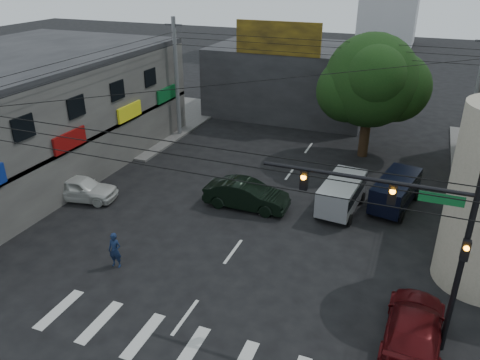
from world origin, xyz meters
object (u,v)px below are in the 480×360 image
Objects in this scene: utility_pole_far_left at (177,79)px; maroon_sedan at (414,327)px; utility_pole_far_right at (474,107)px; traffic_officer at (115,250)px; street_tree at (371,81)px; dark_sedan at (246,195)px; white_compact at (80,188)px; traffic_gantry at (413,226)px; silver_minivan at (341,196)px; navy_van at (395,193)px.

maroon_sedan is (18.96, -17.09, -3.87)m from utility_pole_far_left.
utility_pole_far_right reaches higher than traffic_officer.
dark_sedan is at bearing -115.60° from street_tree.
street_tree reaches higher than white_compact.
maroon_sedan is at bearing -7.87° from traffic_gantry.
utility_pole_far_left reaches higher than traffic_officer.
utility_pole_far_left is at bearing -11.05° from white_compact.
maroon_sedan is (18.96, -4.88, -0.01)m from white_compact.
street_tree is 1.98× the size of silver_minivan.
maroon_sedan is 1.16× the size of silver_minivan.
navy_van is at bearing -56.64° from silver_minivan.
navy_van reaches higher than dark_sedan.
traffic_gantry is 19.38m from white_compact.
dark_sedan is 8.39m from traffic_officer.
maroon_sedan is at bearing -42.04° from utility_pole_far_left.
utility_pole_far_left reaches higher than street_tree.
dark_sedan is 8.48m from navy_van.
traffic_officer is (5.92, -4.88, 0.13)m from white_compact.
navy_van is at bearing -20.08° from utility_pole_far_left.
utility_pole_far_right reaches higher than white_compact.
white_compact is (-21.00, -12.21, -3.86)m from utility_pole_far_right.
traffic_officer is (-12.41, -0.09, -3.97)m from traffic_gantry.
street_tree is at bearing 32.61° from navy_van.
navy_van is 2.76× the size of traffic_officer.
street_tree is 19.23m from maroon_sedan.
traffic_officer reaches higher than dark_sedan.
navy_van is at bearing 95.27° from traffic_gantry.
silver_minivan is at bearing 129.56° from navy_van.
traffic_officer reaches higher than maroon_sedan.
traffic_gantry is at bearing -3.96° from traffic_officer.
street_tree is 18.42m from traffic_gantry.
navy_van is 15.69m from traffic_officer.
white_compact is at bearing 165.35° from traffic_gantry.
traffic_officer is at bearing 144.71° from navy_van.
dark_sedan is at bearing -140.52° from utility_pole_far_right.
utility_pole_far_right is 10.79m from silver_minivan.
navy_van reaches higher than traffic_officer.
utility_pole_far_left is at bearing 66.98° from silver_minivan.
maroon_sedan is at bearing -96.81° from utility_pole_far_right.
utility_pole_far_right is at bearing -70.87° from white_compact.
silver_minivan is (-4.40, 9.27, 0.19)m from maroon_sedan.
traffic_gantry is 25.00m from utility_pole_far_left.
maroon_sedan is (4.46, -18.09, -4.74)m from street_tree.
utility_pole_far_left is 21.00m from utility_pole_far_right.
traffic_officer is at bearing -115.38° from street_tree.
street_tree is 1.71× the size of maroon_sedan.
utility_pole_far_right is at bearing -51.56° from dark_sedan.
street_tree reaches higher than traffic_officer.
white_compact is at bearing 104.95° from dark_sedan.
navy_van is (17.34, 5.87, 0.17)m from white_compact.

